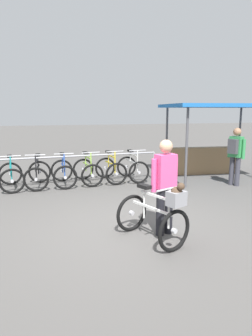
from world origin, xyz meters
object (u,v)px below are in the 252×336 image
(racked_bike_blue, at_px, (63,173))
(pedestrian_with_backpack, at_px, (235,153))
(racked_bike_yellow, at_px, (111,170))
(racked_bike_white, at_px, (133,168))
(featured_bicycle, at_px, (157,214))
(racked_bike_teal, at_px, (11,176))
(market_stall, at_px, (212,133))
(person_with_featured_bike, at_px, (165,183))
(racked_bike_lime, at_px, (88,171))
(racked_bike_black, at_px, (38,174))

(racked_bike_blue, bearing_deg, pedestrian_with_backpack, -16.27)
(racked_bike_yellow, height_order, pedestrian_with_backpack, pedestrian_with_backpack)
(racked_bike_white, bearing_deg, featured_bicycle, -102.18)
(featured_bicycle, height_order, pedestrian_with_backpack, pedestrian_with_backpack)
(racked_bike_white, relative_size, featured_bicycle, 0.90)
(racked_bike_teal, bearing_deg, racked_bike_white, 2.74)
(market_stall, bearing_deg, person_with_featured_bike, -129.65)
(racked_bike_yellow, xyz_separation_m, featured_bicycle, (-0.25, -4.38, 0.12))
(racked_bike_blue, height_order, racked_bike_lime, same)
(featured_bicycle, xyz_separation_m, market_stall, (3.52, 4.23, 0.91))
(racked_bike_black, distance_m, person_with_featured_bike, 4.54)
(racked_bike_yellow, bearing_deg, racked_bike_teal, -177.26)
(racked_bike_white, relative_size, person_with_featured_bike, 0.69)
(racked_bike_lime, relative_size, pedestrian_with_backpack, 0.72)
(racked_bike_lime, xyz_separation_m, pedestrian_with_backpack, (3.97, -1.40, 0.57))
(racked_bike_lime, height_order, racked_bike_white, same)
(racked_bike_lime, relative_size, racked_bike_yellow, 0.99)
(racked_bike_teal, xyz_separation_m, featured_bicycle, (2.54, -4.25, 0.12))
(racked_bike_blue, bearing_deg, featured_bicycle, -75.16)
(racked_bike_lime, xyz_separation_m, person_with_featured_bike, (0.70, -4.06, 0.54))
(person_with_featured_bike, distance_m, market_stall, 5.13)
(racked_bike_teal, height_order, featured_bicycle, featured_bicycle)
(person_with_featured_bike, bearing_deg, featured_bicycle, -131.33)
(racked_bike_blue, xyz_separation_m, person_with_featured_bike, (1.40, -4.02, 0.54))
(racked_bike_blue, bearing_deg, racked_bike_white, 2.74)
(person_with_featured_bike, distance_m, pedestrian_with_backpack, 4.21)
(racked_bike_white, height_order, pedestrian_with_backpack, pedestrian_with_backpack)
(pedestrian_with_backpack, bearing_deg, racked_bike_lime, 160.63)
(racked_bike_black, relative_size, market_stall, 0.35)
(racked_bike_black, height_order, racked_bike_white, same)
(racked_bike_yellow, height_order, person_with_featured_bike, person_with_featured_bike)
(racked_bike_blue, height_order, person_with_featured_bike, person_with_featured_bike)
(racked_bike_white, bearing_deg, racked_bike_yellow, -177.26)
(racked_bike_yellow, bearing_deg, racked_bike_white, 2.74)
(racked_bike_teal, relative_size, market_stall, 0.35)
(racked_bike_teal, relative_size, racked_bike_white, 1.03)
(racked_bike_teal, xyz_separation_m, pedestrian_with_backpack, (6.07, -1.30, 0.57))
(racked_bike_white, bearing_deg, person_with_featured_bike, -99.56)
(racked_bike_blue, height_order, racked_bike_yellow, same)
(racked_bike_teal, relative_size, racked_bike_blue, 1.03)
(racked_bike_blue, distance_m, racked_bike_lime, 0.70)
(racked_bike_black, bearing_deg, racked_bike_white, 2.74)
(racked_bike_lime, xyz_separation_m, featured_bicycle, (0.44, -4.35, 0.12))
(racked_bike_teal, height_order, racked_bike_black, same)
(racked_bike_white, bearing_deg, racked_bike_black, -177.26)
(racked_bike_black, bearing_deg, pedestrian_with_backpack, -13.90)
(racked_bike_teal, xyz_separation_m, racked_bike_blue, (1.40, 0.07, 0.00))
(person_with_featured_bike, bearing_deg, racked_bike_black, 117.78)
(pedestrian_with_backpack, relative_size, market_stall, 0.49)
(racked_bike_black, bearing_deg, person_with_featured_bike, -62.22)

